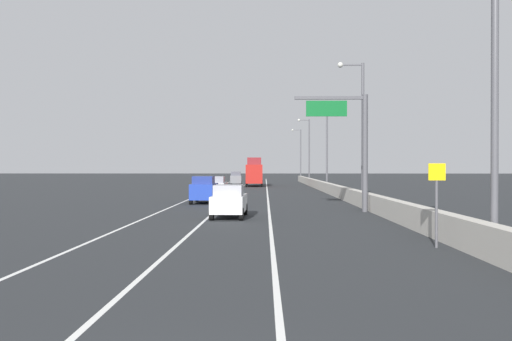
# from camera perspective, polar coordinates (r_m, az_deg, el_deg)

# --- Properties ---
(ground_plane) EXTENTS (320.00, 320.00, 0.00)m
(ground_plane) POSITION_cam_1_polar(r_m,az_deg,el_deg) (69.34, -0.04, -1.99)
(ground_plane) COLOR #26282B
(lane_stripe_left) EXTENTS (0.16, 130.00, 0.00)m
(lane_stripe_left) POSITION_cam_1_polar(r_m,az_deg,el_deg) (60.71, -5.39, -2.32)
(lane_stripe_left) COLOR silver
(lane_stripe_left) RESTS_ON ground_plane
(lane_stripe_center) EXTENTS (0.16, 130.00, 0.00)m
(lane_stripe_center) POSITION_cam_1_polar(r_m,az_deg,el_deg) (60.42, -2.09, -2.33)
(lane_stripe_center) COLOR silver
(lane_stripe_center) RESTS_ON ground_plane
(lane_stripe_right) EXTENTS (0.16, 130.00, 0.00)m
(lane_stripe_right) POSITION_cam_1_polar(r_m,az_deg,el_deg) (60.34, 1.24, -2.34)
(lane_stripe_right) COLOR silver
(lane_stripe_right) RESTS_ON ground_plane
(jersey_barrier_right) EXTENTS (0.60, 120.00, 1.10)m
(jersey_barrier_right) POSITION_cam_1_polar(r_m,az_deg,el_deg) (45.86, 9.77, -2.52)
(jersey_barrier_right) COLOR #B2ADA3
(jersey_barrier_right) RESTS_ON ground_plane
(overhead_sign_gantry) EXTENTS (4.68, 0.36, 7.50)m
(overhead_sign_gantry) POSITION_cam_1_polar(r_m,az_deg,el_deg) (33.91, 10.60, 3.51)
(overhead_sign_gantry) COLOR #47474C
(overhead_sign_gantry) RESTS_ON ground_plane
(speed_advisory_sign) EXTENTS (0.60, 0.11, 3.00)m
(speed_advisory_sign) POSITION_cam_1_polar(r_m,az_deg,el_deg) (19.60, 19.14, -2.89)
(speed_advisory_sign) COLOR #4C4C51
(speed_advisory_sign) RESTS_ON ground_plane
(lamp_post_right_near) EXTENTS (2.14, 0.44, 11.28)m
(lamp_post_right_near) POSITION_cam_1_polar(r_m,az_deg,el_deg) (19.07, 24.00, 11.03)
(lamp_post_right_near) COLOR #4C4C51
(lamp_post_right_near) RESTS_ON ground_plane
(lamp_post_right_second) EXTENTS (2.14, 0.44, 11.28)m
(lamp_post_right_second) POSITION_cam_1_polar(r_m,az_deg,el_deg) (42.73, 11.29, 5.12)
(lamp_post_right_second) COLOR #4C4C51
(lamp_post_right_second) RESTS_ON ground_plane
(lamp_post_right_third) EXTENTS (2.14, 0.44, 11.28)m
(lamp_post_right_third) POSITION_cam_1_polar(r_m,az_deg,el_deg) (67.09, 7.56, 3.40)
(lamp_post_right_third) COLOR #4C4C51
(lamp_post_right_third) RESTS_ON ground_plane
(lamp_post_right_fourth) EXTENTS (2.14, 0.44, 11.28)m
(lamp_post_right_fourth) POSITION_cam_1_polar(r_m,az_deg,el_deg) (91.59, 5.69, 2.60)
(lamp_post_right_fourth) COLOR #4C4C51
(lamp_post_right_fourth) RESTS_ON ground_plane
(lamp_post_right_fifth) EXTENTS (2.14, 0.44, 11.28)m
(lamp_post_right_fifth) POSITION_cam_1_polar(r_m,az_deg,el_deg) (116.17, 4.79, 2.13)
(lamp_post_right_fifth) COLOR #4C4C51
(lamp_post_right_fifth) RESTS_ON ground_plane
(car_gray_0) EXTENTS (1.91, 4.60, 2.14)m
(car_gray_0) POSITION_cam_1_polar(r_m,az_deg,el_deg) (82.04, -2.20, -0.88)
(car_gray_0) COLOR slate
(car_gray_0) RESTS_ON ground_plane
(car_blue_1) EXTENTS (1.92, 4.16, 2.15)m
(car_blue_1) POSITION_cam_1_polar(r_m,az_deg,el_deg) (41.57, -5.69, -2.11)
(car_blue_1) COLOR #1E389E
(car_blue_1) RESTS_ON ground_plane
(car_white_2) EXTENTS (1.94, 4.26, 1.87)m
(car_white_2) POSITION_cam_1_polar(r_m,az_deg,el_deg) (29.64, -2.94, -3.37)
(car_white_2) COLOR white
(car_white_2) RESTS_ON ground_plane
(car_silver_3) EXTENTS (1.96, 4.30, 1.99)m
(car_silver_3) POSITION_cam_1_polar(r_m,az_deg,el_deg) (49.34, -4.41, -1.80)
(car_silver_3) COLOR #B7B7BC
(car_silver_3) RESTS_ON ground_plane
(box_truck) EXTENTS (2.57, 7.66, 4.31)m
(box_truck) POSITION_cam_1_polar(r_m,az_deg,el_deg) (77.87, -0.20, -0.28)
(box_truck) COLOR #A51E19
(box_truck) RESTS_ON ground_plane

